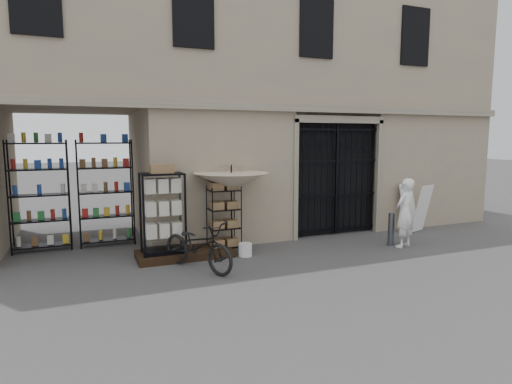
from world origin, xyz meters
name	(u,v)px	position (x,y,z in m)	size (l,w,h in m)	color
ground	(319,264)	(0.00, 0.00, 0.00)	(80.00, 80.00, 0.00)	black
main_building	(247,66)	(0.00, 4.00, 4.50)	(14.00, 4.00, 9.00)	gray
shop_recess	(75,186)	(-4.50, 2.80, 1.50)	(3.00, 1.70, 3.00)	black
shop_shelving	(74,194)	(-4.55, 3.30, 1.25)	(2.70, 0.50, 2.50)	black
iron_gate	(333,178)	(1.75, 2.28, 1.50)	(2.50, 0.21, 3.00)	black
step_platform	(184,254)	(-2.40, 1.55, 0.07)	(2.00, 0.90, 0.15)	black
display_cabinet	(163,217)	(-2.84, 1.52, 0.90)	(0.84, 0.52, 1.82)	black
wire_rack	(224,220)	(-1.49, 1.59, 0.73)	(0.79, 0.69, 1.49)	black
market_umbrella	(231,177)	(-1.32, 1.57, 1.70)	(1.52, 1.55, 2.36)	black
white_bucket	(245,250)	(-1.16, 1.13, 0.14)	(0.29, 0.29, 0.28)	silver
bicycle	(198,270)	(-2.35, 0.59, 0.00)	(0.64, 0.96, 1.83)	black
steel_bollard	(391,229)	(2.38, 0.69, 0.39)	(0.14, 0.14, 0.77)	#4B4F56
shopkeeper	(403,247)	(2.55, 0.46, 0.00)	(0.59, 1.62, 0.39)	white
easel_sign	(415,208)	(3.99, 1.65, 0.66)	(0.79, 0.85, 1.27)	silver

